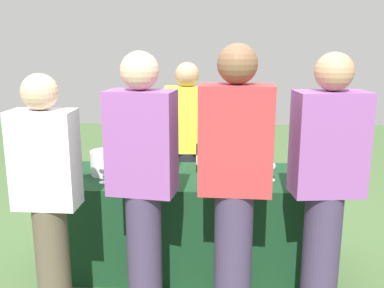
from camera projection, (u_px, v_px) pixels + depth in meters
name	position (u px, v px, depth m)	size (l,w,h in m)	color
ground_plane	(192.00, 264.00, 3.57)	(12.00, 12.00, 0.00)	#476638
tasting_table	(192.00, 221.00, 3.49)	(1.99, 0.75, 0.75)	#14381E
wine_bottle_0	(134.00, 156.00, 3.56)	(0.07, 0.07, 0.30)	black
wine_bottle_1	(145.00, 157.00, 3.50)	(0.07, 0.07, 0.33)	black
wine_bottle_2	(173.00, 156.00, 3.53)	(0.07, 0.07, 0.32)	black
wine_bottle_3	(201.00, 157.00, 3.48)	(0.08, 0.08, 0.33)	black
wine_bottle_4	(213.00, 156.00, 3.52)	(0.07, 0.07, 0.32)	black
wine_bottle_5	(258.00, 156.00, 3.50)	(0.08, 0.08, 0.34)	black
wine_glass_0	(103.00, 171.00, 3.21)	(0.07, 0.07, 0.13)	silver
wine_glass_1	(125.00, 169.00, 3.22)	(0.06, 0.06, 0.14)	silver
wine_glass_2	(136.00, 171.00, 3.19)	(0.07, 0.07, 0.13)	silver
wine_glass_3	(147.00, 169.00, 3.25)	(0.06, 0.06, 0.13)	silver
wine_glass_4	(271.00, 167.00, 3.27)	(0.07, 0.07, 0.14)	silver
ice_bucket	(106.00, 163.00, 3.41)	(0.23, 0.23, 0.19)	silver
server_pouring	(187.00, 143.00, 3.99)	(0.39, 0.22, 1.58)	black
guest_0	(48.00, 194.00, 2.66)	(0.39, 0.22, 1.59)	brown
guest_1	(143.00, 180.00, 2.72)	(0.44, 0.29, 1.71)	#3F3351
guest_2	(235.00, 179.00, 2.67)	(0.45, 0.27, 1.75)	#3F3351
guest_3	(326.00, 182.00, 2.71)	(0.45, 0.28, 1.70)	#3F3351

